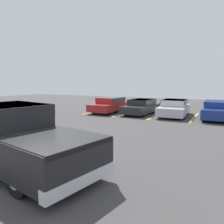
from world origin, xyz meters
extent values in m
plane|color=#423F3F|center=(0.00, 0.00, 0.00)|extent=(60.00, 60.00, 0.00)
cube|color=yellow|center=(-4.13, 12.09, 0.00)|extent=(0.12, 4.89, 0.01)
cube|color=yellow|center=(-1.47, 12.09, 0.00)|extent=(0.12, 4.89, 0.01)
cube|color=yellow|center=(1.19, 12.09, 0.00)|extent=(0.12, 4.89, 0.01)
cube|color=yellow|center=(3.85, 12.09, 0.00)|extent=(0.12, 4.89, 0.01)
cube|color=black|center=(0.32, 0.09, 0.71)|extent=(6.14, 3.02, 0.90)
cube|color=black|center=(0.03, 0.14, 1.49)|extent=(2.41, 2.19, 0.67)
cube|color=#2D3842|center=(0.03, 0.14, 1.64)|extent=(2.38, 2.24, 0.37)
cube|color=black|center=(2.14, -0.24, 1.11)|extent=(2.48, 2.28, 0.13)
cube|color=silver|center=(3.13, -0.43, 0.38)|extent=(0.56, 2.04, 0.28)
cylinder|color=black|center=(2.20, 0.58, 0.43)|extent=(0.90, 0.47, 0.85)
cylinder|color=#ADADB2|center=(2.20, 0.58, 0.43)|extent=(0.52, 0.41, 0.47)
cylinder|color=black|center=(1.91, -1.04, 0.43)|extent=(0.90, 0.47, 0.85)
cylinder|color=#ADADB2|center=(1.91, -1.04, 0.43)|extent=(0.52, 0.41, 0.47)
cylinder|color=black|center=(-1.26, 1.21, 0.43)|extent=(0.90, 0.47, 0.85)
cylinder|color=#ADADB2|center=(-1.26, 1.21, 0.43)|extent=(0.52, 0.41, 0.47)
cube|color=maroon|center=(-2.81, 11.95, 0.47)|extent=(1.85, 4.50, 0.57)
cube|color=maroon|center=(-2.81, 12.04, 0.99)|extent=(1.61, 2.34, 0.48)
cube|color=#2D3842|center=(-2.81, 12.04, 1.09)|extent=(1.68, 2.30, 0.29)
cylinder|color=black|center=(-2.04, 10.65, 0.34)|extent=(0.21, 0.68, 0.68)
cylinder|color=#ADADB2|center=(-2.04, 10.65, 0.34)|extent=(0.22, 0.37, 0.37)
cylinder|color=black|center=(-3.61, 10.66, 0.34)|extent=(0.21, 0.68, 0.68)
cylinder|color=#ADADB2|center=(-3.61, 10.66, 0.34)|extent=(0.22, 0.37, 0.37)
cylinder|color=black|center=(-2.02, 13.25, 0.34)|extent=(0.21, 0.68, 0.68)
cylinder|color=#ADADB2|center=(-2.02, 13.25, 0.34)|extent=(0.22, 0.37, 0.37)
cylinder|color=black|center=(-3.59, 13.26, 0.34)|extent=(0.21, 0.68, 0.68)
cylinder|color=#ADADB2|center=(-3.59, 13.26, 0.34)|extent=(0.22, 0.37, 0.37)
cube|color=#232326|center=(-0.11, 12.15, 0.44)|extent=(1.97, 4.40, 0.55)
cube|color=#232326|center=(-0.11, 12.23, 0.93)|extent=(1.65, 2.32, 0.43)
cube|color=#2D3842|center=(-0.11, 12.23, 1.02)|extent=(1.72, 2.28, 0.26)
cylinder|color=black|center=(0.56, 10.86, 0.30)|extent=(0.26, 0.61, 0.60)
cylinder|color=#ADADB2|center=(0.56, 10.86, 0.30)|extent=(0.26, 0.34, 0.33)
cylinder|color=black|center=(-0.92, 10.94, 0.30)|extent=(0.26, 0.61, 0.60)
cylinder|color=#ADADB2|center=(-0.92, 10.94, 0.30)|extent=(0.26, 0.34, 0.33)
cylinder|color=black|center=(0.69, 13.36, 0.30)|extent=(0.26, 0.61, 0.60)
cylinder|color=#ADADB2|center=(0.69, 13.36, 0.30)|extent=(0.26, 0.34, 0.33)
cylinder|color=black|center=(-0.78, 13.44, 0.30)|extent=(0.26, 0.61, 0.60)
cylinder|color=#ADADB2|center=(-0.78, 13.44, 0.30)|extent=(0.26, 0.34, 0.33)
cube|color=#B7BABF|center=(2.43, 12.17, 0.46)|extent=(2.00, 4.33, 0.59)
cube|color=#B7BABF|center=(2.43, 12.26, 0.99)|extent=(1.69, 2.28, 0.46)
cube|color=#2D3842|center=(2.43, 12.26, 1.08)|extent=(1.76, 2.24, 0.27)
cylinder|color=black|center=(3.27, 10.97, 0.31)|extent=(0.24, 0.63, 0.62)
cylinder|color=#ADADB2|center=(3.27, 10.97, 0.31)|extent=(0.24, 0.35, 0.34)
cylinder|color=black|center=(1.70, 10.90, 0.31)|extent=(0.24, 0.63, 0.62)
cylinder|color=#ADADB2|center=(1.70, 10.90, 0.31)|extent=(0.24, 0.35, 0.34)
cylinder|color=black|center=(3.16, 13.44, 0.31)|extent=(0.24, 0.63, 0.62)
cylinder|color=#ADADB2|center=(3.16, 13.44, 0.31)|extent=(0.24, 0.35, 0.34)
cylinder|color=black|center=(1.59, 13.37, 0.31)|extent=(0.24, 0.63, 0.62)
cylinder|color=#ADADB2|center=(1.59, 13.37, 0.31)|extent=(0.24, 0.35, 0.34)
cube|color=navy|center=(5.29, 12.20, 0.49)|extent=(1.87, 4.35, 0.62)
cube|color=navy|center=(5.29, 12.29, 1.01)|extent=(1.61, 2.28, 0.42)
cube|color=#2D3842|center=(5.29, 12.29, 1.10)|extent=(1.68, 2.24, 0.25)
cylinder|color=black|center=(4.55, 10.93, 0.33)|extent=(0.23, 0.66, 0.66)
cylinder|color=#ADADB2|center=(4.55, 10.93, 0.33)|extent=(0.24, 0.37, 0.36)
cylinder|color=black|center=(4.50, 13.44, 0.33)|extent=(0.23, 0.66, 0.66)
cylinder|color=#ADADB2|center=(4.50, 13.44, 0.33)|extent=(0.24, 0.37, 0.36)
camera|label=1|loc=(5.80, -4.11, 2.47)|focal=35.00mm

